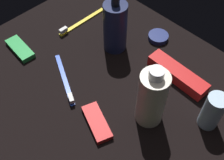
{
  "coord_description": "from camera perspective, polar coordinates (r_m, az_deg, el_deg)",
  "views": [
    {
      "loc": [
        -31.78,
        31.48,
        60.94
      ],
      "look_at": [
        0.0,
        0.0,
        3.0
      ],
      "focal_mm": 45.79,
      "sensor_mm": 36.0,
      "label": 1
    }
  ],
  "objects": [
    {
      "name": "ground_plane",
      "position": [
        0.76,
        0.0,
        -1.66
      ],
      "size": [
        84.0,
        64.0,
        1.2
      ],
      "primitive_type": "cube",
      "color": "black"
    },
    {
      "name": "lotion_bottle",
      "position": [
        0.8,
        0.63,
        10.6
      ],
      "size": [
        6.62,
        6.62,
        17.8
      ],
      "color": "#171E42",
      "rests_on": "ground_plane"
    },
    {
      "name": "bodywash_bottle",
      "position": [
        0.65,
        8.2,
        -3.33
      ],
      "size": [
        6.56,
        6.56,
        17.75
      ],
      "color": "silver",
      "rests_on": "ground_plane"
    },
    {
      "name": "deodorant_stick",
      "position": [
        0.69,
        19.41,
        -5.92
      ],
      "size": [
        4.68,
        4.68,
        10.19
      ],
      "primitive_type": "cylinder",
      "color": "silver",
      "rests_on": "ground_plane"
    },
    {
      "name": "toothbrush_yellow",
      "position": [
        0.93,
        -6.5,
        11.34
      ],
      "size": [
        1.27,
        18.0,
        2.1
      ],
      "color": "yellow",
      "rests_on": "ground_plane"
    },
    {
      "name": "toothbrush_blue",
      "position": [
        0.77,
        -9.29,
        -0.26
      ],
      "size": [
        16.78,
        8.79,
        2.1
      ],
      "color": "blue",
      "rests_on": "ground_plane"
    },
    {
      "name": "toothpaste_box_red",
      "position": [
        0.78,
        12.92,
        1.15
      ],
      "size": [
        17.72,
        4.91,
        3.2
      ],
      "primitive_type": "cube",
      "rotation": [
        0.0,
        0.0,
        -0.03
      ],
      "color": "red",
      "rests_on": "ground_plane"
    },
    {
      "name": "snack_bar_green",
      "position": [
        0.88,
        -17.89,
        5.96
      ],
      "size": [
        10.65,
        4.7,
        1.5
      ],
      "primitive_type": "cube",
      "rotation": [
        0.0,
        0.0,
        -0.07
      ],
      "color": "green",
      "rests_on": "ground_plane"
    },
    {
      "name": "snack_bar_red",
      "position": [
        0.69,
        -3.05,
        -8.44
      ],
      "size": [
        11.14,
        7.39,
        1.5
      ],
      "primitive_type": "cube",
      "rotation": [
        0.0,
        0.0,
        -0.36
      ],
      "color": "red",
      "rests_on": "ground_plane"
    },
    {
      "name": "cream_tin_left",
      "position": [
        0.88,
        9.21,
        8.5
      ],
      "size": [
        6.07,
        6.07,
        1.52
      ],
      "primitive_type": "cylinder",
      "color": "navy",
      "rests_on": "ground_plane"
    }
  ]
}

